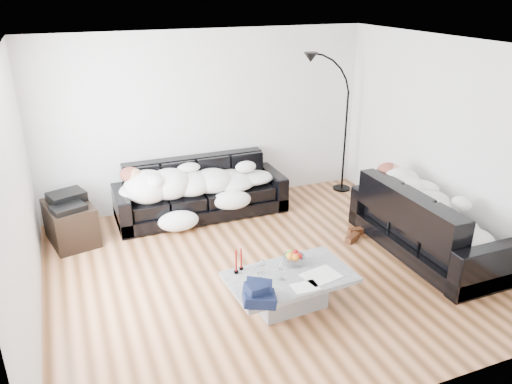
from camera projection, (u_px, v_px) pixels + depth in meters
name	position (u px, v px, depth m)	size (l,w,h in m)	color
ground	(265.00, 270.00, 5.99)	(5.00, 5.00, 0.00)	brown
wall_back	(207.00, 120.00, 7.41)	(5.00, 0.02, 2.60)	silver
wall_left	(18.00, 203.00, 4.62)	(0.02, 4.50, 2.60)	silver
wall_right	(447.00, 143.00, 6.34)	(0.02, 4.50, 2.60)	silver
ceiling	(267.00, 46.00, 4.98)	(5.00, 5.00, 0.00)	white
sofa_back	(201.00, 189.00, 7.27)	(2.46, 0.85, 0.80)	black
sofa_right	(428.00, 221.00, 6.23)	(2.15, 0.92, 0.87)	black
sleeper_back	(201.00, 176.00, 7.14)	(2.08, 0.72, 0.42)	white
sleeper_right	(430.00, 206.00, 6.15)	(1.84, 0.78, 0.45)	white
teal_cushion	(394.00, 182.00, 6.67)	(0.36, 0.30, 0.20)	#0A4931
coffee_table	(290.00, 290.00, 5.26)	(1.30, 0.76, 0.38)	#939699
fruit_bowl	(294.00, 257.00, 5.38)	(0.23, 0.23, 0.14)	white
wine_glass_a	(263.00, 267.00, 5.19)	(0.07, 0.07, 0.16)	white
wine_glass_b	(258.00, 274.00, 5.03)	(0.08, 0.08, 0.18)	white
wine_glass_c	(282.00, 272.00, 5.07)	(0.08, 0.08, 0.19)	white
candle_left	(236.00, 262.00, 5.17)	(0.05, 0.05, 0.27)	maroon
candle_right	(241.00, 259.00, 5.24)	(0.05, 0.05, 0.25)	maroon
newspaper_a	(321.00, 275.00, 5.16)	(0.38, 0.29, 0.01)	silver
newspaper_b	(305.00, 287.00, 4.97)	(0.27, 0.19, 0.01)	silver
navy_jacket	(258.00, 287.00, 4.70)	(0.32, 0.27, 0.16)	black
shoes	(355.00, 234.00, 6.73)	(0.42, 0.30, 0.10)	#472311
av_cabinet	(71.00, 223.00, 6.55)	(0.54, 0.78, 0.54)	black
stereo	(67.00, 200.00, 6.42)	(0.44, 0.34, 0.13)	black
floor_lamp	(346.00, 131.00, 7.95)	(0.72, 0.29, 1.99)	black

